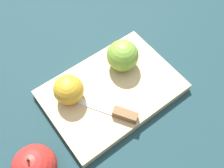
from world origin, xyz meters
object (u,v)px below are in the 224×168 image
at_px(apple_half_left, 123,56).
at_px(apple_half_right, 69,90).
at_px(knife, 120,113).
at_px(apple_whole, 35,167).

relative_size(apple_half_left, apple_half_right, 1.13).
bearing_deg(knife, apple_half_left, -72.72).
distance_m(apple_half_left, apple_half_right, 0.16).
bearing_deg(apple_half_right, knife, -70.81).
distance_m(knife, apple_whole, 0.21).
bearing_deg(apple_whole, apple_half_right, -142.96).
bearing_deg(apple_whole, apple_half_left, -159.32).
xyz_separation_m(apple_half_left, apple_half_right, (0.16, 0.01, -0.00)).
height_order(apple_half_left, knife, apple_half_left).
xyz_separation_m(knife, apple_whole, (0.21, 0.00, 0.01)).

